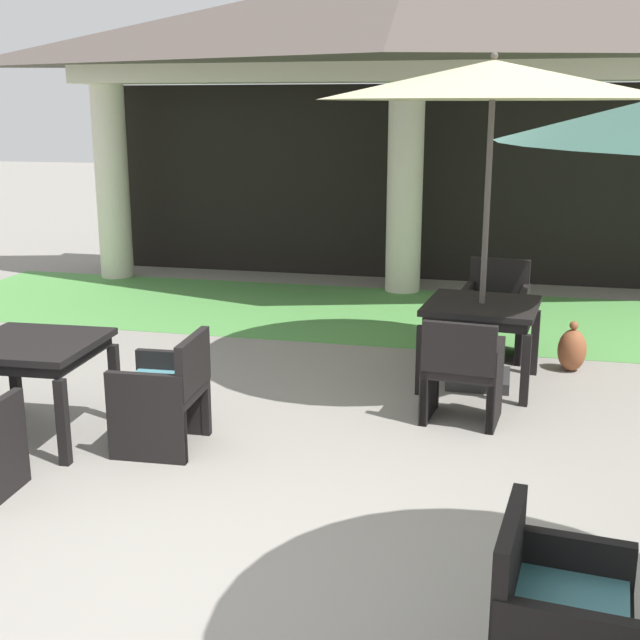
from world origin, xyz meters
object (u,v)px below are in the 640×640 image
at_px(patio_table_near_foreground, 482,314).
at_px(patio_chair_mid_left_east, 165,394).
at_px(patio_chair_near_foreground_south, 462,372).
at_px(patio_umbrella_near_foreground, 493,84).
at_px(patio_table_mid_left, 33,354).
at_px(patio_chair_near_foreground_north, 495,312).
at_px(terracotta_urn, 572,350).
at_px(patio_chair_mid_right_west, 556,624).

bearing_deg(patio_table_near_foreground, patio_chair_mid_left_east, -137.69).
bearing_deg(patio_chair_mid_left_east, patio_chair_near_foreground_south, -66.83).
height_order(patio_umbrella_near_foreground, patio_table_mid_left, patio_umbrella_near_foreground).
distance_m(patio_chair_near_foreground_north, patio_chair_near_foreground_south, 1.92).
bearing_deg(terracotta_urn, patio_table_near_foreground, -144.51).
xyz_separation_m(patio_chair_mid_right_west, terracotta_urn, (0.34, 4.71, -0.21)).
height_order(patio_chair_near_foreground_south, patio_chair_mid_left_east, same).
height_order(patio_table_mid_left, patio_chair_mid_right_west, patio_chair_mid_right_west).
distance_m(patio_chair_near_foreground_north, terracotta_urn, 0.85).
distance_m(patio_table_near_foreground, patio_table_mid_left, 3.70).
height_order(patio_table_near_foreground, patio_chair_near_foreground_south, patio_chair_near_foreground_south).
bearing_deg(patio_table_near_foreground, patio_chair_near_foreground_south, -95.80).
bearing_deg(patio_table_near_foreground, patio_chair_near_foreground_north, 84.20).
relative_size(patio_chair_mid_right_west, terracotta_urn, 1.78).
height_order(patio_chair_near_foreground_south, terracotta_urn, patio_chair_near_foreground_south).
relative_size(patio_chair_near_foreground_north, patio_table_mid_left, 0.96).
bearing_deg(patio_table_near_foreground, patio_umbrella_near_foreground, 180.00).
height_order(patio_umbrella_near_foreground, patio_chair_near_foreground_north, patio_umbrella_near_foreground).
bearing_deg(terracotta_urn, patio_chair_mid_left_east, -139.46).
height_order(patio_table_near_foreground, patio_chair_mid_right_west, patio_chair_mid_right_west).
relative_size(patio_table_near_foreground, patio_chair_near_foreground_south, 1.23).
relative_size(patio_chair_near_foreground_south, patio_table_mid_left, 0.87).
xyz_separation_m(patio_chair_near_foreground_north, patio_chair_mid_right_west, (0.38, -5.08, -0.01)).
bearing_deg(patio_chair_near_foreground_south, patio_chair_mid_right_west, -73.85).
distance_m(patio_table_near_foreground, patio_chair_near_foreground_north, 0.99).
bearing_deg(patio_chair_mid_left_east, patio_table_mid_left, 90.00).
bearing_deg(patio_umbrella_near_foreground, patio_chair_mid_left_east, -137.69).
distance_m(patio_umbrella_near_foreground, patio_table_mid_left, 4.17).
relative_size(patio_chair_near_foreground_north, patio_chair_mid_right_west, 1.09).
bearing_deg(patio_chair_near_foreground_north, patio_table_mid_left, 48.21).
height_order(patio_table_mid_left, terracotta_urn, patio_table_mid_left).
xyz_separation_m(patio_table_near_foreground, patio_chair_near_foreground_north, (0.10, 0.96, -0.21)).
distance_m(patio_chair_near_foreground_north, patio_chair_mid_right_west, 5.10).
bearing_deg(patio_chair_near_foreground_south, patio_umbrella_near_foreground, 90.00).
bearing_deg(patio_chair_mid_left_east, patio_umbrella_near_foreground, -50.40).
distance_m(patio_table_near_foreground, terracotta_urn, 1.10).
distance_m(patio_table_near_foreground, patio_umbrella_near_foreground, 1.93).
bearing_deg(patio_table_mid_left, patio_umbrella_near_foreground, 32.41).
bearing_deg(patio_umbrella_near_foreground, patio_table_mid_left, -147.59).
height_order(patio_chair_near_foreground_south, patio_chair_mid_right_west, patio_chair_mid_right_west).
xyz_separation_m(patio_chair_near_foreground_south, terracotta_urn, (0.92, 1.54, -0.20)).
bearing_deg(patio_chair_mid_right_west, patio_chair_near_foreground_south, -163.24).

